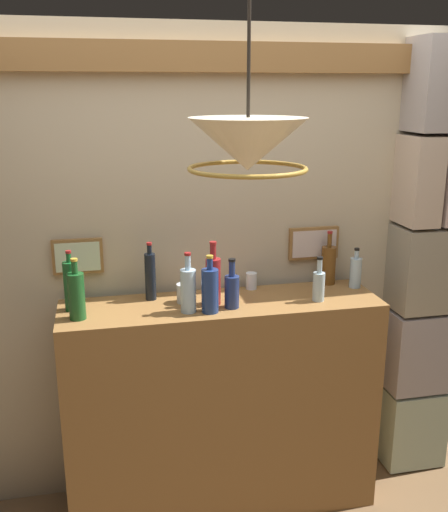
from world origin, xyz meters
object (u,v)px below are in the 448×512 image
Objects in this scene: glass_tumbler_highball at (185,293)px; pendant_lamp at (248,146)px; liquor_bottle_gin at (328,264)px; liquor_bottle_port at (71,285)px; liquor_bottle_amaro at (232,290)px; glass_tumbler_rocks at (251,281)px; liquor_bottle_tequila at (210,290)px; liquor_bottle_sherry at (319,285)px; liquor_bottle_bourbon at (76,295)px; liquor_bottle_vermouth at (213,280)px; liquor_bottle_mezcal at (188,289)px; liquor_bottle_brandy at (356,272)px; liquor_bottle_scotch at (150,276)px.

pendant_lamp is (0.11, -0.76, 0.77)m from glass_tumbler_highball.
liquor_bottle_gin is 1.33m from liquor_bottle_port.
liquor_bottle_amaro is 0.98m from pendant_lamp.
pendant_lamp is at bearing -49.78° from liquor_bottle_port.
liquor_bottle_tequila is at bearing -134.03° from glass_tumbler_rocks.
liquor_bottle_sherry is 0.39× the size of pendant_lamp.
pendant_lamp is at bearing -46.21° from liquor_bottle_bourbon.
liquor_bottle_port is 0.67m from liquor_bottle_vermouth.
liquor_bottle_port reaches higher than glass_tumbler_rocks.
liquor_bottle_mezcal is 0.50m from liquor_bottle_bourbon.
glass_tumbler_highball is at bearing 12.38° from liquor_bottle_bourbon.
liquor_bottle_tequila is at bearing -109.13° from liquor_bottle_vermouth.
pendant_lamp reaches higher than glass_tumbler_rocks.
liquor_bottle_brandy is 0.75× the size of liquor_bottle_bourbon.
liquor_bottle_scotch is 1.30× the size of liquor_bottle_sherry.
liquor_bottle_brandy is 0.15m from liquor_bottle_gin.
pendant_lamp is at bearing -129.62° from liquor_bottle_sherry.
liquor_bottle_tequila is 1.23× the size of liquor_bottle_sherry.
liquor_bottle_mezcal is 3.08× the size of glass_tumbler_highball.
glass_tumbler_highball is (0.00, 0.13, -0.06)m from liquor_bottle_mezcal.
liquor_bottle_amaro is at bearing -123.14° from glass_tumbler_rocks.
liquor_bottle_scotch reaches higher than liquor_bottle_tequila.
liquor_bottle_mezcal reaches higher than liquor_bottle_bourbon.
liquor_bottle_vermouth is at bearing -142.77° from glass_tumbler_rocks.
liquor_bottle_port is (-1.32, -0.11, 0.01)m from liquor_bottle_gin.
liquor_bottle_mezcal reaches higher than liquor_bottle_amaro.
liquor_bottle_tequila is at bearing -42.49° from liquor_bottle_scotch.
liquor_bottle_tequila reaches higher than glass_tumbler_rocks.
liquor_bottle_port reaches higher than liquor_bottle_bourbon.
liquor_bottle_brandy is 0.95× the size of liquor_bottle_sherry.
liquor_bottle_brandy is 0.73× the size of liquor_bottle_scotch.
liquor_bottle_mezcal is 1.28× the size of liquor_bottle_sherry.
liquor_bottle_tequila reaches higher than liquor_bottle_brandy.
pendant_lamp reaches higher than liquor_bottle_brandy.
liquor_bottle_port is 0.38m from liquor_bottle_scotch.
liquor_bottle_amaro is at bearing -29.45° from glass_tumbler_highball.
liquor_bottle_port is 1.00× the size of liquor_bottle_scotch.
liquor_bottle_port is 1.06× the size of liquor_bottle_tequila.
liquor_bottle_vermouth is (0.13, 0.08, 0.01)m from liquor_bottle_mezcal.
liquor_bottle_gin reaches higher than glass_tumbler_rocks.
liquor_bottle_bourbon reaches higher than liquor_bottle_sherry.
liquor_bottle_scotch is 0.50× the size of pendant_lamp.
liquor_bottle_mezcal is 3.35× the size of glass_tumbler_rocks.
glass_tumbler_rocks is at bearing 37.23° from liquor_bottle_vermouth.
glass_tumbler_highball is (-0.79, -0.12, -0.06)m from liquor_bottle_gin.
liquor_bottle_vermouth is (0.67, -0.06, 0.00)m from liquor_bottle_port.
liquor_bottle_mezcal is 0.26m from liquor_bottle_scotch.
liquor_bottle_vermouth reaches higher than liquor_bottle_bourbon.
liquor_bottle_gin is 1.32m from pendant_lamp.
liquor_bottle_amaro is (-0.70, -0.16, 0.01)m from liquor_bottle_brandy.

